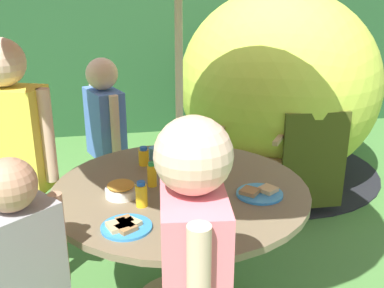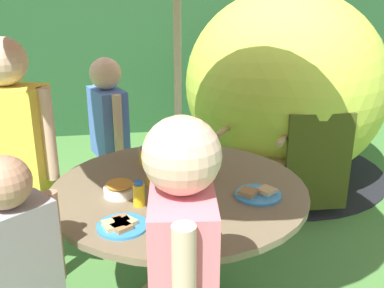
{
  "view_description": "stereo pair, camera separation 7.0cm",
  "coord_description": "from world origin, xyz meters",
  "px_view_note": "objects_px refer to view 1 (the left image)",
  "views": [
    {
      "loc": [
        -0.33,
        -2.08,
        1.72
      ],
      "look_at": [
        0.1,
        0.19,
        0.88
      ],
      "focal_mm": 43.45,
      "sensor_mm": 36.0,
      "label": 1
    },
    {
      "loc": [
        -0.26,
        -2.09,
        1.72
      ],
      "look_at": [
        0.1,
        0.19,
        0.88
      ],
      "focal_mm": 43.45,
      "sensor_mm": 36.0,
      "label": 2
    }
  ],
  "objects_px": {
    "wooden_chair": "(255,141)",
    "child_in_blue_shirt": "(105,124)",
    "juice_bottle_far_left": "(169,161)",
    "juice_bottle_far_right": "(152,175)",
    "plate_back_edge": "(194,160)",
    "juice_bottle_center_front": "(144,157)",
    "garden_table": "(180,215)",
    "juice_bottle_near_right": "(141,195)",
    "plate_near_left": "(259,193)",
    "child_in_yellow_shirt": "(11,139)",
    "child_in_grey_shirt": "(21,262)",
    "plate_center_back": "(126,226)",
    "child_in_pink_shirt": "(193,267)",
    "cup_near": "(210,172)",
    "dome_tent": "(277,85)",
    "cup_far": "(154,153)",
    "snack_bowl": "(121,189)"
  },
  "relations": [
    {
      "from": "child_in_yellow_shirt",
      "to": "juice_bottle_near_right",
      "type": "xyz_separation_m",
      "value": [
        0.63,
        -0.5,
        -0.14
      ]
    },
    {
      "from": "child_in_yellow_shirt",
      "to": "snack_bowl",
      "type": "distance_m",
      "value": 0.68
    },
    {
      "from": "child_in_grey_shirt",
      "to": "juice_bottle_center_front",
      "type": "xyz_separation_m",
      "value": [
        0.53,
        0.86,
        0.05
      ]
    },
    {
      "from": "juice_bottle_near_right",
      "to": "juice_bottle_far_right",
      "type": "xyz_separation_m",
      "value": [
        0.07,
        0.21,
        0.0
      ]
    },
    {
      "from": "juice_bottle_far_left",
      "to": "cup_near",
      "type": "height_order",
      "value": "juice_bottle_far_left"
    },
    {
      "from": "wooden_chair",
      "to": "child_in_blue_shirt",
      "type": "height_order",
      "value": "child_in_blue_shirt"
    },
    {
      "from": "child_in_pink_shirt",
      "to": "garden_table",
      "type": "bearing_deg",
      "value": 0.0
    },
    {
      "from": "plate_back_edge",
      "to": "child_in_blue_shirt",
      "type": "bearing_deg",
      "value": 128.3
    },
    {
      "from": "wooden_chair",
      "to": "juice_bottle_far_left",
      "type": "bearing_deg",
      "value": -97.25
    },
    {
      "from": "juice_bottle_center_front",
      "to": "cup_near",
      "type": "height_order",
      "value": "juice_bottle_center_front"
    },
    {
      "from": "plate_back_edge",
      "to": "garden_table",
      "type": "bearing_deg",
      "value": -112.73
    },
    {
      "from": "wooden_chair",
      "to": "juice_bottle_near_right",
      "type": "relative_size",
      "value": 7.89
    },
    {
      "from": "child_in_blue_shirt",
      "to": "juice_bottle_near_right",
      "type": "relative_size",
      "value": 10.04
    },
    {
      "from": "juice_bottle_near_right",
      "to": "child_in_yellow_shirt",
      "type": "bearing_deg",
      "value": 141.73
    },
    {
      "from": "juice_bottle_far_left",
      "to": "juice_bottle_far_right",
      "type": "xyz_separation_m",
      "value": [
        -0.11,
        -0.19,
        0.01
      ]
    },
    {
      "from": "garden_table",
      "to": "cup_far",
      "type": "height_order",
      "value": "cup_far"
    },
    {
      "from": "plate_center_back",
      "to": "juice_bottle_far_right",
      "type": "bearing_deg",
      "value": 69.02
    },
    {
      "from": "wooden_chair",
      "to": "plate_near_left",
      "type": "bearing_deg",
      "value": -73.14
    },
    {
      "from": "snack_bowl",
      "to": "plate_near_left",
      "type": "height_order",
      "value": "snack_bowl"
    },
    {
      "from": "cup_near",
      "to": "dome_tent",
      "type": "bearing_deg",
      "value": 59.35
    },
    {
      "from": "child_in_yellow_shirt",
      "to": "cup_near",
      "type": "bearing_deg",
      "value": 8.26
    },
    {
      "from": "juice_bottle_far_right",
      "to": "cup_near",
      "type": "xyz_separation_m",
      "value": [
        0.31,
        0.05,
        -0.03
      ]
    },
    {
      "from": "garden_table",
      "to": "wooden_chair",
      "type": "relative_size",
      "value": 1.33
    },
    {
      "from": "wooden_chair",
      "to": "cup_far",
      "type": "height_order",
      "value": "wooden_chair"
    },
    {
      "from": "plate_back_edge",
      "to": "juice_bottle_far_left",
      "type": "xyz_separation_m",
      "value": [
        -0.16,
        -0.09,
        0.04
      ]
    },
    {
      "from": "plate_back_edge",
      "to": "juice_bottle_center_front",
      "type": "height_order",
      "value": "juice_bottle_center_front"
    },
    {
      "from": "child_in_yellow_shirt",
      "to": "child_in_grey_shirt",
      "type": "distance_m",
      "value": 0.9
    },
    {
      "from": "child_in_blue_shirt",
      "to": "juice_bottle_near_right",
      "type": "distance_m",
      "value": 1.12
    },
    {
      "from": "plate_center_back",
      "to": "juice_bottle_center_front",
      "type": "relative_size",
      "value": 2.04
    },
    {
      "from": "child_in_blue_shirt",
      "to": "child_in_grey_shirt",
      "type": "bearing_deg",
      "value": -33.12
    },
    {
      "from": "plate_back_edge",
      "to": "cup_far",
      "type": "xyz_separation_m",
      "value": [
        -0.22,
        0.09,
        0.02
      ]
    },
    {
      "from": "dome_tent",
      "to": "plate_back_edge",
      "type": "height_order",
      "value": "dome_tent"
    },
    {
      "from": "garden_table",
      "to": "plate_center_back",
      "type": "height_order",
      "value": "plate_center_back"
    },
    {
      "from": "dome_tent",
      "to": "cup_far",
      "type": "bearing_deg",
      "value": -130.61
    },
    {
      "from": "dome_tent",
      "to": "juice_bottle_far_right",
      "type": "distance_m",
      "value": 2.13
    },
    {
      "from": "child_in_blue_shirt",
      "to": "juice_bottle_far_right",
      "type": "distance_m",
      "value": 0.92
    },
    {
      "from": "child_in_pink_shirt",
      "to": "plate_back_edge",
      "type": "bearing_deg",
      "value": -4.58
    },
    {
      "from": "cup_near",
      "to": "plate_near_left",
      "type": "bearing_deg",
      "value": -52.52
    },
    {
      "from": "plate_center_back",
      "to": "juice_bottle_center_front",
      "type": "bearing_deg",
      "value": 78.64
    },
    {
      "from": "child_in_grey_shirt",
      "to": "child_in_yellow_shirt",
      "type": "bearing_deg",
      "value": 62.05
    },
    {
      "from": "child_in_yellow_shirt",
      "to": "child_in_grey_shirt",
      "type": "height_order",
      "value": "child_in_yellow_shirt"
    },
    {
      "from": "child_in_yellow_shirt",
      "to": "snack_bowl",
      "type": "bearing_deg",
      "value": -13.08
    },
    {
      "from": "juice_bottle_far_right",
      "to": "plate_center_back",
      "type": "bearing_deg",
      "value": -110.98
    },
    {
      "from": "plate_center_back",
      "to": "juice_bottle_far_left",
      "type": "relative_size",
      "value": 1.95
    },
    {
      "from": "wooden_chair",
      "to": "child_in_yellow_shirt",
      "type": "distance_m",
      "value": 1.82
    },
    {
      "from": "cup_near",
      "to": "cup_far",
      "type": "bearing_deg",
      "value": 129.2
    },
    {
      "from": "dome_tent",
      "to": "juice_bottle_far_right",
      "type": "relative_size",
      "value": 15.67
    },
    {
      "from": "wooden_chair",
      "to": "child_in_grey_shirt",
      "type": "relative_size",
      "value": 0.85
    },
    {
      "from": "wooden_chair",
      "to": "cup_near",
      "type": "distance_m",
      "value": 1.2
    },
    {
      "from": "plate_back_edge",
      "to": "dome_tent",
      "type": "bearing_deg",
      "value": 54.34
    }
  ]
}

